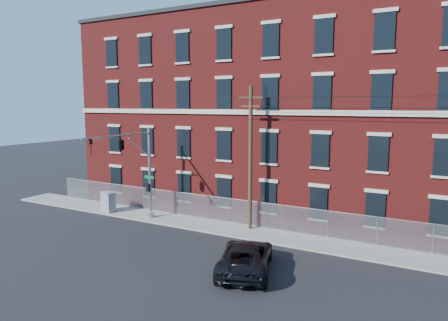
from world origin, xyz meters
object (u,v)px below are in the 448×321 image
traffic_signal_mast (128,153)px  utility_pole_near (250,156)px  pickup_truck (246,257)px  utility_cabinet (108,202)px

traffic_signal_mast → utility_pole_near: (8.00, 3.42, -0.05)m
traffic_signal_mast → pickup_truck: (10.85, -3.19, -4.60)m
pickup_truck → utility_cabinet: (-15.03, 5.21, 0.15)m
pickup_truck → utility_cabinet: bearing=-37.9°
traffic_signal_mast → utility_cabinet: size_ratio=4.30×
pickup_truck → utility_cabinet: 15.91m
utility_cabinet → utility_pole_near: bearing=23.0°
traffic_signal_mast → pickup_truck: size_ratio=1.24×
utility_cabinet → pickup_truck: bearing=-2.7°
traffic_signal_mast → pickup_truck: traffic_signal_mast is taller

